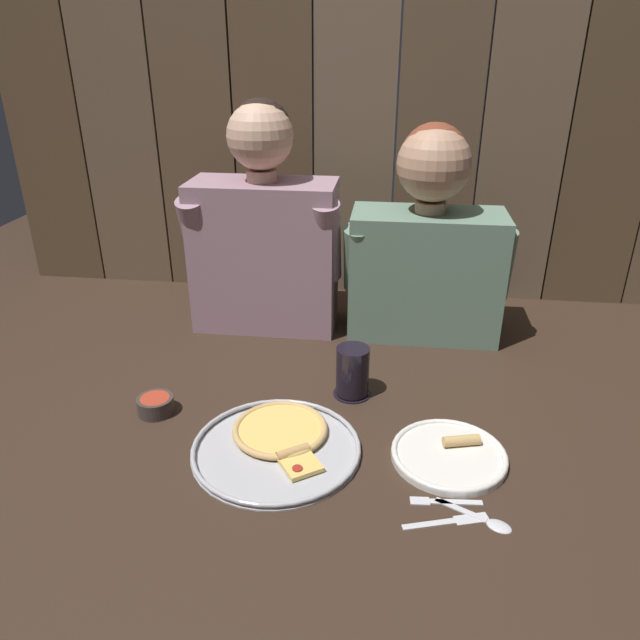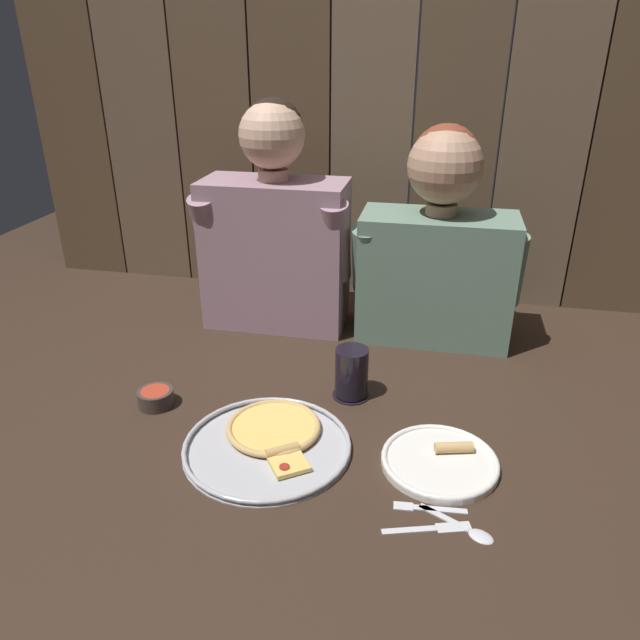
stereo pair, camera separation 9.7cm
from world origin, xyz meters
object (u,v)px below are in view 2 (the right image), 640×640
dinner_plate (440,461)px  diner_right (438,246)px  pizza_tray (270,440)px  drinking_glass (352,373)px  dipping_bowl (156,397)px  diner_left (275,229)px

dinner_plate → diner_right: diner_right is taller
pizza_tray → drinking_glass: size_ratio=2.82×
dinner_plate → dipping_bowl: (-0.64, 0.08, 0.01)m
drinking_glass → diner_right: size_ratio=0.21×
diner_left → diner_right: size_ratio=1.09×
pizza_tray → diner_left: bearing=103.8°
drinking_glass → dipping_bowl: (-0.43, -0.13, -0.04)m
dipping_bowl → diner_right: bearing=39.2°
dinner_plate → drinking_glass: drinking_glass is taller
diner_left → drinking_glass: bearing=-52.3°
pizza_tray → diner_left: (-0.14, 0.57, 0.27)m
drinking_glass → diner_left: (-0.28, 0.36, 0.22)m
diner_right → pizza_tray: bearing=-118.0°
dipping_bowl → diner_right: (0.60, 0.49, 0.24)m
diner_left → diner_right: bearing=0.1°
pizza_tray → dipping_bowl: 0.31m
drinking_glass → diner_left: 0.50m
diner_right → diner_left: bearing=-179.9°
pizza_tray → dipping_bowl: (-0.29, 0.09, 0.01)m
pizza_tray → diner_right: diner_right is taller
drinking_glass → pizza_tray: bearing=-122.1°
pizza_tray → drinking_glass: drinking_glass is taller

